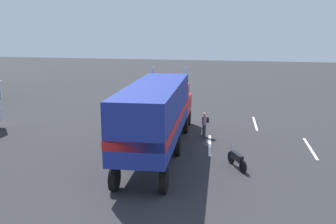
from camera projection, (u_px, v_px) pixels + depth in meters
The scene contains 7 objects.
ground_plane at pixel (170, 125), 29.27m from camera, with size 120.00×120.00×0.00m, color #2D2D30.
lane_stripe_near at pixel (210, 145), 24.16m from camera, with size 4.40×0.16×0.01m, color silver.
lane_stripe_mid at pixel (255, 123), 29.63m from camera, with size 4.40×0.16×0.01m, color silver.
lane_stripe_far at pixel (310, 148), 23.49m from camera, with size 4.40×0.16×0.01m, color silver.
semi_truck at pixel (158, 111), 21.96m from camera, with size 14.32×3.95×4.50m.
person_bystander at pixel (205, 124), 25.83m from camera, with size 0.40×0.48×1.63m.
motorcycle at pixel (237, 159), 20.08m from camera, with size 1.92×1.06×1.12m.
Camera 1 is at (-27.79, -5.99, 7.04)m, focal length 42.03 mm.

